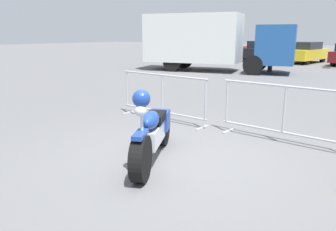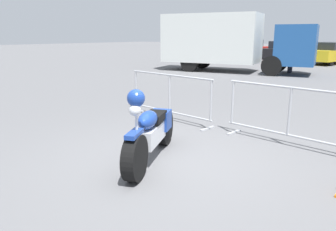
# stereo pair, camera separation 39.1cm
# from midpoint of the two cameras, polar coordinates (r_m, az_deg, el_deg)

# --- Properties ---
(ground_plane) EXTENTS (120.00, 120.00, 0.00)m
(ground_plane) POSITION_cam_midpoint_polar(r_m,az_deg,el_deg) (5.26, -0.50, -7.77)
(ground_plane) COLOR #5B5B5E
(motorcycle) EXTENTS (1.14, 2.05, 1.25)m
(motorcycle) POSITION_cam_midpoint_polar(r_m,az_deg,el_deg) (5.12, -4.84, -2.80)
(motorcycle) COLOR black
(motorcycle) RESTS_ON ground
(crowd_barrier_near) EXTENTS (2.44, 0.57, 1.07)m
(crowd_barrier_near) POSITION_cam_midpoint_polar(r_m,az_deg,el_deg) (7.51, -2.47, 3.31)
(crowd_barrier_near) COLOR #9EA0A5
(crowd_barrier_near) RESTS_ON ground
(crowd_barrier_far) EXTENTS (2.44, 0.57, 1.07)m
(crowd_barrier_far) POSITION_cam_midpoint_polar(r_m,az_deg,el_deg) (6.21, 17.89, 0.36)
(crowd_barrier_far) COLOR #9EA0A5
(crowd_barrier_far) RESTS_ON ground
(box_truck) EXTENTS (8.01, 4.05, 2.98)m
(box_truck) POSITION_cam_midpoint_polar(r_m,az_deg,el_deg) (17.95, 6.60, 12.91)
(box_truck) COLOR silver
(box_truck) RESTS_ON ground
(parked_car_green) EXTENTS (2.42, 4.62, 1.50)m
(parked_car_green) POSITION_cam_midpoint_polar(r_m,az_deg,el_deg) (28.14, 4.07, 11.54)
(parked_car_green) COLOR #236B38
(parked_car_green) RESTS_ON ground
(parked_car_red) EXTENTS (2.43, 4.65, 1.51)m
(parked_car_red) POSITION_cam_midpoint_polar(r_m,az_deg,el_deg) (26.60, 9.50, 11.26)
(parked_car_red) COLOR #B21E19
(parked_car_red) RESTS_ON ground
(parked_car_black) EXTENTS (2.35, 4.49, 1.45)m
(parked_car_black) POSITION_cam_midpoint_polar(r_m,az_deg,el_deg) (25.91, 16.03, 10.79)
(parked_car_black) COLOR black
(parked_car_black) RESTS_ON ground
(parked_car_yellow) EXTENTS (2.31, 4.42, 1.43)m
(parked_car_yellow) POSITION_cam_midpoint_polar(r_m,az_deg,el_deg) (24.76, 22.34, 10.14)
(parked_car_yellow) COLOR yellow
(parked_car_yellow) RESTS_ON ground
(pedestrian) EXTENTS (0.48, 0.48, 1.69)m
(pedestrian) POSITION_cam_midpoint_polar(r_m,az_deg,el_deg) (18.29, 16.90, 10.19)
(pedestrian) COLOR #262838
(pedestrian) RESTS_ON ground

